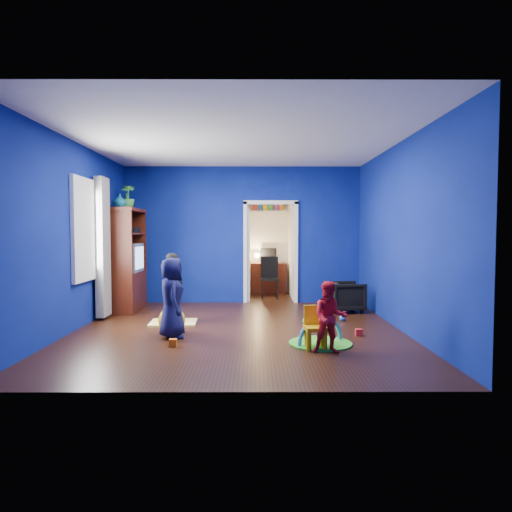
{
  "coord_description": "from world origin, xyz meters",
  "views": [
    {
      "loc": [
        0.25,
        -6.98,
        1.51
      ],
      "look_at": [
        0.28,
        0.4,
        1.12
      ],
      "focal_mm": 32.0,
      "sensor_mm": 36.0,
      "label": 1
    }
  ],
  "objects_px": {
    "armchair": "(346,297)",
    "play_mat": "(320,343)",
    "child_navy": "(172,298)",
    "toddler_red": "(330,317)",
    "hopper_ball": "(172,321)",
    "vase": "(120,201)",
    "tv_armoire": "(125,260)",
    "kid_chair": "(316,330)",
    "child_black": "(174,288)",
    "study_desk": "(268,278)",
    "folding_chair": "(270,278)",
    "crt_tv": "(127,258)"
  },
  "relations": [
    {
      "from": "child_black",
      "to": "tv_armoire",
      "type": "distance_m",
      "value": 1.65
    },
    {
      "from": "child_navy",
      "to": "toddler_red",
      "type": "xyz_separation_m",
      "value": [
        2.12,
        -0.83,
        -0.13
      ]
    },
    {
      "from": "toddler_red",
      "to": "tv_armoire",
      "type": "xyz_separation_m",
      "value": [
        -3.41,
        3.09,
        0.53
      ]
    },
    {
      "from": "hopper_ball",
      "to": "child_navy",
      "type": "bearing_deg",
      "value": -78.69
    },
    {
      "from": "child_navy",
      "to": "kid_chair",
      "type": "height_order",
      "value": "child_navy"
    },
    {
      "from": "armchair",
      "to": "child_navy",
      "type": "height_order",
      "value": "child_navy"
    },
    {
      "from": "vase",
      "to": "child_black",
      "type": "bearing_deg",
      "value": -36.45
    },
    {
      "from": "armchair",
      "to": "crt_tv",
      "type": "distance_m",
      "value": 4.23
    },
    {
      "from": "toddler_red",
      "to": "crt_tv",
      "type": "relative_size",
      "value": 1.28
    },
    {
      "from": "hopper_ball",
      "to": "folding_chair",
      "type": "bearing_deg",
      "value": 66.22
    },
    {
      "from": "child_navy",
      "to": "toddler_red",
      "type": "bearing_deg",
      "value": -126.69
    },
    {
      "from": "child_black",
      "to": "crt_tv",
      "type": "bearing_deg",
      "value": 26.92
    },
    {
      "from": "armchair",
      "to": "kid_chair",
      "type": "xyz_separation_m",
      "value": [
        -0.94,
        -2.75,
        -0.04
      ]
    },
    {
      "from": "vase",
      "to": "tv_armoire",
      "type": "bearing_deg",
      "value": 90.0
    },
    {
      "from": "toddler_red",
      "to": "armchair",
      "type": "bearing_deg",
      "value": 78.42
    },
    {
      "from": "kid_chair",
      "to": "toddler_red",
      "type": "bearing_deg",
      "value": -59.42
    },
    {
      "from": "armchair",
      "to": "hopper_ball",
      "type": "xyz_separation_m",
      "value": [
        -2.96,
        -1.87,
        -0.09
      ]
    },
    {
      "from": "toddler_red",
      "to": "study_desk",
      "type": "distance_m",
      "value": 5.65
    },
    {
      "from": "armchair",
      "to": "play_mat",
      "type": "height_order",
      "value": "armchair"
    },
    {
      "from": "crt_tv",
      "to": "folding_chair",
      "type": "bearing_deg",
      "value": 29.38
    },
    {
      "from": "armchair",
      "to": "folding_chair",
      "type": "bearing_deg",
      "value": 31.19
    },
    {
      "from": "armchair",
      "to": "child_navy",
      "type": "bearing_deg",
      "value": 118.19
    },
    {
      "from": "child_black",
      "to": "folding_chair",
      "type": "bearing_deg",
      "value": -48.96
    },
    {
      "from": "armchair",
      "to": "crt_tv",
      "type": "height_order",
      "value": "crt_tv"
    },
    {
      "from": "child_black",
      "to": "vase",
      "type": "xyz_separation_m",
      "value": [
        -1.13,
        0.84,
        1.5
      ]
    },
    {
      "from": "tv_armoire",
      "to": "play_mat",
      "type": "distance_m",
      "value": 4.39
    },
    {
      "from": "crt_tv",
      "to": "child_navy",
      "type": "bearing_deg",
      "value": -60.94
    },
    {
      "from": "child_navy",
      "to": "play_mat",
      "type": "height_order",
      "value": "child_navy"
    },
    {
      "from": "tv_armoire",
      "to": "armchair",
      "type": "bearing_deg",
      "value": -1.91
    },
    {
      "from": "play_mat",
      "to": "folding_chair",
      "type": "height_order",
      "value": "folding_chair"
    },
    {
      "from": "armchair",
      "to": "toddler_red",
      "type": "relative_size",
      "value": 0.71
    },
    {
      "from": "vase",
      "to": "folding_chair",
      "type": "bearing_deg",
      "value": 33.48
    },
    {
      "from": "toddler_red",
      "to": "hopper_ball",
      "type": "xyz_separation_m",
      "value": [
        -2.17,
        1.08,
        -0.25
      ]
    },
    {
      "from": "child_navy",
      "to": "crt_tv",
      "type": "distance_m",
      "value": 2.62
    },
    {
      "from": "vase",
      "to": "kid_chair",
      "type": "height_order",
      "value": "vase"
    },
    {
      "from": "child_black",
      "to": "study_desk",
      "type": "relative_size",
      "value": 1.32
    },
    {
      "from": "child_black",
      "to": "crt_tv",
      "type": "distance_m",
      "value": 1.63
    },
    {
      "from": "toddler_red",
      "to": "study_desk",
      "type": "height_order",
      "value": "toddler_red"
    },
    {
      "from": "toddler_red",
      "to": "folding_chair",
      "type": "relative_size",
      "value": 0.98
    },
    {
      "from": "vase",
      "to": "play_mat",
      "type": "height_order",
      "value": "vase"
    },
    {
      "from": "hopper_ball",
      "to": "kid_chair",
      "type": "bearing_deg",
      "value": -23.62
    },
    {
      "from": "child_black",
      "to": "toddler_red",
      "type": "relative_size",
      "value": 1.3
    },
    {
      "from": "tv_armoire",
      "to": "play_mat",
      "type": "relative_size",
      "value": 2.31
    },
    {
      "from": "kid_chair",
      "to": "child_navy",
      "type": "bearing_deg",
      "value": 155.9
    },
    {
      "from": "crt_tv",
      "to": "hopper_ball",
      "type": "distance_m",
      "value": 2.48
    },
    {
      "from": "toddler_red",
      "to": "kid_chair",
      "type": "height_order",
      "value": "toddler_red"
    },
    {
      "from": "armchair",
      "to": "play_mat",
      "type": "xyz_separation_m",
      "value": [
        -0.84,
        -2.5,
        -0.28
      ]
    },
    {
      "from": "kid_chair",
      "to": "study_desk",
      "type": "relative_size",
      "value": 0.57
    },
    {
      "from": "armchair",
      "to": "tv_armoire",
      "type": "relative_size",
      "value": 0.32
    },
    {
      "from": "vase",
      "to": "crt_tv",
      "type": "height_order",
      "value": "vase"
    }
  ]
}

